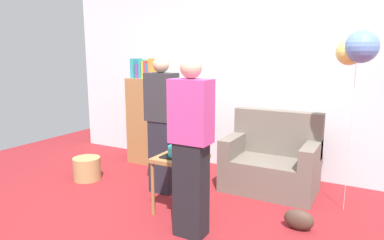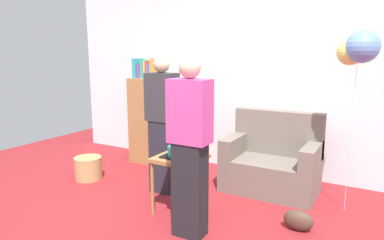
{
  "view_description": "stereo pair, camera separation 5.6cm",
  "coord_description": "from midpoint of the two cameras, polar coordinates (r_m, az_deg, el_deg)",
  "views": [
    {
      "loc": [
        1.71,
        -2.58,
        1.64
      ],
      "look_at": [
        -0.04,
        0.6,
        0.95
      ],
      "focal_mm": 31.93,
      "sensor_mm": 36.0,
      "label": 1
    },
    {
      "loc": [
        1.76,
        -2.55,
        1.64
      ],
      "look_at": [
        -0.04,
        0.6,
        0.95
      ],
      "focal_mm": 31.93,
      "sensor_mm": 36.0,
      "label": 2
    }
  ],
  "objects": [
    {
      "name": "wall_back",
      "position": [
        4.94,
        8.24,
        7.29
      ],
      "size": [
        6.0,
        0.1,
        2.7
      ],
      "primitive_type": "cube",
      "color": "silver",
      "rests_on": "ground_plane"
    },
    {
      "name": "couch",
      "position": [
        4.34,
        12.73,
        -6.93
      ],
      "size": [
        1.1,
        0.7,
        0.96
      ],
      "color": "#6B6056",
      "rests_on": "ground_plane"
    },
    {
      "name": "balloon_bunch",
      "position": [
        3.76,
        25.49,
        10.7
      ],
      "size": [
        0.4,
        0.35,
        1.88
      ],
      "color": "silver",
      "rests_on": "ground_plane"
    },
    {
      "name": "side_table",
      "position": [
        3.59,
        -2.39,
        -7.53
      ],
      "size": [
        0.48,
        0.48,
        0.61
      ],
      "color": "olive",
      "rests_on": "ground_plane"
    },
    {
      "name": "person_holding_cake",
      "position": [
        3.03,
        -0.69,
        -4.66
      ],
      "size": [
        0.36,
        0.22,
        1.63
      ],
      "rotation": [
        0.0,
        0.0,
        3.27
      ],
      "color": "black",
      "rests_on": "ground_plane"
    },
    {
      "name": "birthday_cake",
      "position": [
        3.55,
        -2.4,
        -5.33
      ],
      "size": [
        0.32,
        0.32,
        0.17
      ],
      "color": "black",
      "rests_on": "side_table"
    },
    {
      "name": "wicker_basket",
      "position": [
        4.82,
        -17.46,
        -7.74
      ],
      "size": [
        0.36,
        0.36,
        0.3
      ],
      "primitive_type": "cylinder",
      "color": "#A88451",
      "rests_on": "ground_plane"
    },
    {
      "name": "ground_plane",
      "position": [
        3.5,
        -4.9,
        -17.18
      ],
      "size": [
        8.0,
        8.0,
        0.0
      ],
      "primitive_type": "plane",
      "color": "maroon"
    },
    {
      "name": "handbag",
      "position": [
        3.53,
        16.97,
        -15.63
      ],
      "size": [
        0.28,
        0.14,
        0.2
      ],
      "primitive_type": "ellipsoid",
      "color": "#473328",
      "rests_on": "ground_plane"
    },
    {
      "name": "bookshelf",
      "position": [
        5.2,
        -6.66,
        0.07
      ],
      "size": [
        0.8,
        0.36,
        1.59
      ],
      "color": "olive",
      "rests_on": "ground_plane"
    },
    {
      "name": "person_blowing_candles",
      "position": [
        4.05,
        -5.43,
        -0.77
      ],
      "size": [
        0.36,
        0.22,
        1.63
      ],
      "rotation": [
        0.0,
        0.0,
        0.12
      ],
      "color": "#23232D",
      "rests_on": "ground_plane"
    }
  ]
}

